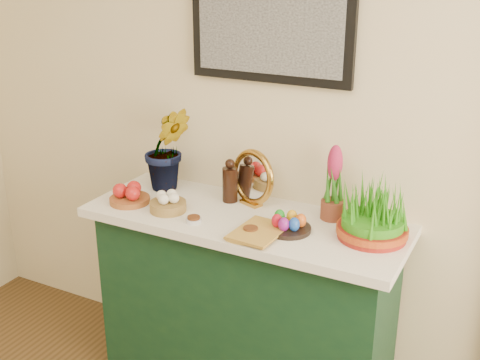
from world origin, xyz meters
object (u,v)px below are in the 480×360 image
mirror (253,178)px  wheatgrass_sabzeh (373,214)px  sideboard (245,308)px  hyacinth_green (167,135)px  book (239,227)px

mirror → wheatgrass_sabzeh: (0.58, -0.10, -0.02)m
sideboard → wheatgrass_sabzeh: wheatgrass_sabzeh is taller
sideboard → mirror: size_ratio=5.05×
sideboard → mirror: mirror is taller
hyacinth_green → mirror: bearing=-36.8°
sideboard → book: book is taller
sideboard → mirror: bearing=103.3°
wheatgrass_sabzeh → sideboard: bearing=-176.1°
sideboard → hyacinth_green: size_ratio=2.43×
sideboard → book: size_ratio=5.42×
hyacinth_green → wheatgrass_sabzeh: 1.03m
hyacinth_green → wheatgrass_sabzeh: (1.01, -0.08, -0.17)m
mirror → book: (0.08, -0.28, -0.11)m
mirror → book: 0.31m
sideboard → wheatgrass_sabzeh: size_ratio=4.58×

